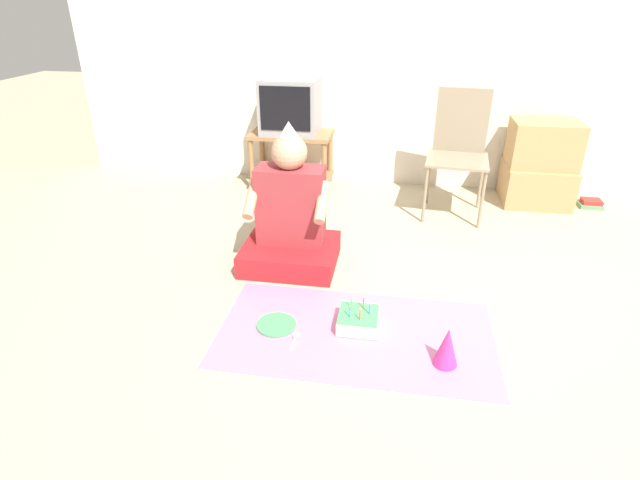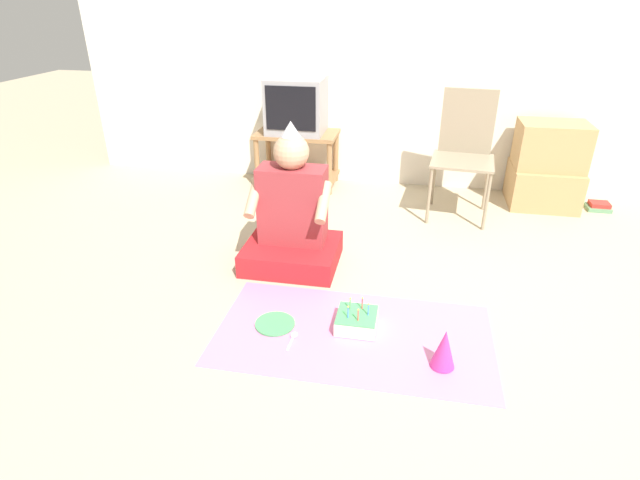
{
  "view_description": "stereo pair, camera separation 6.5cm",
  "coord_description": "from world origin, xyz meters",
  "px_view_note": "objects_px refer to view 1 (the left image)",
  "views": [
    {
      "loc": [
        -0.31,
        -2.11,
        1.55
      ],
      "look_at": [
        -0.7,
        0.26,
        0.35
      ],
      "focal_mm": 28.0,
      "sensor_mm": 36.0,
      "label": 1
    },
    {
      "loc": [
        -0.24,
        -2.1,
        1.55
      ],
      "look_at": [
        -0.7,
        0.26,
        0.35
      ],
      "focal_mm": 28.0,
      "sensor_mm": 36.0,
      "label": 2
    }
  ],
  "objects_px": {
    "tv": "(290,106)",
    "paper_plate": "(276,324)",
    "party_hat_blue": "(447,346)",
    "cardboard_box_stack": "(539,165)",
    "birthday_cake": "(358,320)",
    "person_seated": "(290,221)",
    "folding_chair": "(459,145)",
    "book_pile": "(590,203)"
  },
  "relations": [
    {
      "from": "tv",
      "to": "paper_plate",
      "type": "xyz_separation_m",
      "value": [
        0.36,
        -2.06,
        -0.69
      ]
    },
    {
      "from": "party_hat_blue",
      "to": "paper_plate",
      "type": "bearing_deg",
      "value": 169.37
    },
    {
      "from": "cardboard_box_stack",
      "to": "tv",
      "type": "bearing_deg",
      "value": 178.31
    },
    {
      "from": "tv",
      "to": "birthday_cake",
      "type": "relative_size",
      "value": 2.29
    },
    {
      "from": "tv",
      "to": "person_seated",
      "type": "bearing_deg",
      "value": -78.04
    },
    {
      "from": "cardboard_box_stack",
      "to": "folding_chair",
      "type": "bearing_deg",
      "value": -156.95
    },
    {
      "from": "book_pile",
      "to": "birthday_cake",
      "type": "bearing_deg",
      "value": -131.55
    },
    {
      "from": "cardboard_box_stack",
      "to": "birthday_cake",
      "type": "relative_size",
      "value": 3.23
    },
    {
      "from": "person_seated",
      "to": "paper_plate",
      "type": "distance_m",
      "value": 0.74
    },
    {
      "from": "tv",
      "to": "cardboard_box_stack",
      "type": "relative_size",
      "value": 0.71
    },
    {
      "from": "birthday_cake",
      "to": "party_hat_blue",
      "type": "xyz_separation_m",
      "value": [
        0.42,
        -0.22,
        0.06
      ]
    },
    {
      "from": "person_seated",
      "to": "party_hat_blue",
      "type": "bearing_deg",
      "value": -42.72
    },
    {
      "from": "cardboard_box_stack",
      "to": "party_hat_blue",
      "type": "distance_m",
      "value": 2.32
    },
    {
      "from": "folding_chair",
      "to": "paper_plate",
      "type": "bearing_deg",
      "value": -120.16
    },
    {
      "from": "party_hat_blue",
      "to": "paper_plate",
      "type": "distance_m",
      "value": 0.86
    },
    {
      "from": "book_pile",
      "to": "party_hat_blue",
      "type": "relative_size",
      "value": 0.89
    },
    {
      "from": "book_pile",
      "to": "birthday_cake",
      "type": "relative_size",
      "value": 0.85
    },
    {
      "from": "folding_chair",
      "to": "party_hat_blue",
      "type": "xyz_separation_m",
      "value": [
        -0.16,
        -1.87,
        -0.42
      ]
    },
    {
      "from": "book_pile",
      "to": "person_seated",
      "type": "height_order",
      "value": "person_seated"
    },
    {
      "from": "person_seated",
      "to": "tv",
      "type": "bearing_deg",
      "value": 101.96
    },
    {
      "from": "cardboard_box_stack",
      "to": "paper_plate",
      "type": "xyz_separation_m",
      "value": [
        -1.67,
        -2.0,
        -0.3
      ]
    },
    {
      "from": "book_pile",
      "to": "person_seated",
      "type": "relative_size",
      "value": 0.19
    },
    {
      "from": "paper_plate",
      "to": "cardboard_box_stack",
      "type": "bearing_deg",
      "value": 50.17
    },
    {
      "from": "book_pile",
      "to": "person_seated",
      "type": "bearing_deg",
      "value": -149.5
    },
    {
      "from": "birthday_cake",
      "to": "party_hat_blue",
      "type": "height_order",
      "value": "party_hat_blue"
    },
    {
      "from": "person_seated",
      "to": "party_hat_blue",
      "type": "distance_m",
      "value": 1.25
    },
    {
      "from": "folding_chair",
      "to": "tv",
      "type": "bearing_deg",
      "value": 165.71
    },
    {
      "from": "tv",
      "to": "person_seated",
      "type": "relative_size",
      "value": 0.52
    },
    {
      "from": "cardboard_box_stack",
      "to": "person_seated",
      "type": "bearing_deg",
      "value": -142.8
    },
    {
      "from": "folding_chair",
      "to": "paper_plate",
      "type": "distance_m",
      "value": 2.04
    },
    {
      "from": "person_seated",
      "to": "paper_plate",
      "type": "bearing_deg",
      "value": -84.26
    },
    {
      "from": "folding_chair",
      "to": "paper_plate",
      "type": "height_order",
      "value": "folding_chair"
    },
    {
      "from": "book_pile",
      "to": "party_hat_blue",
      "type": "xyz_separation_m",
      "value": [
        -1.26,
        -2.12,
        0.08
      ]
    },
    {
      "from": "book_pile",
      "to": "tv",
      "type": "bearing_deg",
      "value": 177.7
    },
    {
      "from": "book_pile",
      "to": "party_hat_blue",
      "type": "height_order",
      "value": "party_hat_blue"
    },
    {
      "from": "folding_chair",
      "to": "paper_plate",
      "type": "relative_size",
      "value": 4.46
    },
    {
      "from": "tv",
      "to": "person_seated",
      "type": "distance_m",
      "value": 1.46
    },
    {
      "from": "cardboard_box_stack",
      "to": "person_seated",
      "type": "distance_m",
      "value": 2.18
    },
    {
      "from": "birthday_cake",
      "to": "book_pile",
      "type": "bearing_deg",
      "value": 48.45
    },
    {
      "from": "tv",
      "to": "folding_chair",
      "type": "bearing_deg",
      "value": -14.29
    },
    {
      "from": "book_pile",
      "to": "paper_plate",
      "type": "distance_m",
      "value": 2.87
    },
    {
      "from": "book_pile",
      "to": "birthday_cake",
      "type": "xyz_separation_m",
      "value": [
        -1.68,
        -1.9,
        0.02
      ]
    }
  ]
}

